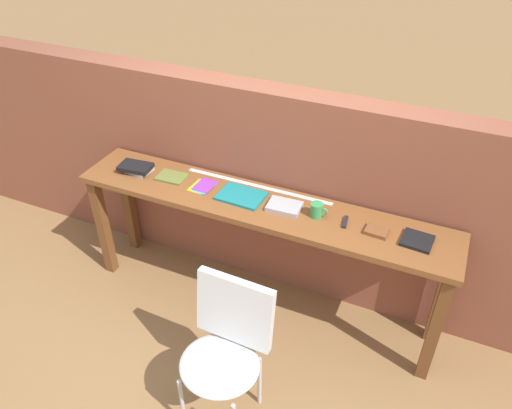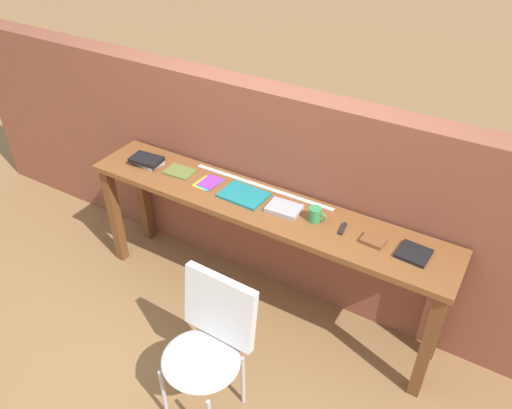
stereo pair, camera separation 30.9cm
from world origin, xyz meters
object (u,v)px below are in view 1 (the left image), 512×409
Objects in this scene: book_stack_leftmost at (137,168)px; mug at (317,210)px; magazine_cycling at (172,177)px; book_open_centre at (241,196)px; multitool_folded at (345,222)px; pamphlet_pile_colourful at (203,186)px; book_repair_rightmost at (417,241)px; leather_journal_brown at (377,231)px; chair_white_moulded at (225,346)px.

book_stack_leftmost is 1.30m from mug.
magazine_cycling is 0.53m from book_open_centre.
multitool_folded is at bearing 0.69° from book_stack_leftmost.
magazine_cycling is at bearing -179.43° from book_open_centre.
pamphlet_pile_colourful is 0.79m from mug.
magazine_cycling is 1.09× the size of pamphlet_pile_colourful.
magazine_cycling is 0.25m from pamphlet_pile_colourful.
book_repair_rightmost is at bearing -0.27° from pamphlet_pile_colourful.
magazine_cycling is 1.49× the size of leather_journal_brown.
book_open_centre is 0.68m from multitool_folded.
book_stack_leftmost is 1.48m from multitool_folded.
multitool_folded is 0.19m from leather_journal_brown.
mug is 0.85× the size of leather_journal_brown.
magazine_cycling is 1.14× the size of book_repair_rightmost.
chair_white_moulded is at bearing -68.70° from book_open_centre.
book_stack_leftmost reaches higher than book_open_centre.
book_stack_leftmost is at bearing -177.25° from magazine_cycling.
leather_journal_brown is (1.67, 0.00, -0.02)m from book_stack_leftmost.
mug reaches higher than chair_white_moulded.
mug is 0.60m from book_repair_rightmost.
leather_journal_brown is (1.16, -0.02, 0.01)m from pamphlet_pile_colourful.
book_open_centre reaches higher than magazine_cycling.
chair_white_moulded is 3.83× the size of book_stack_leftmost.
multitool_folded is 0.85× the size of leather_journal_brown.
leather_journal_brown reaches higher than pamphlet_pile_colourful.
chair_white_moulded is at bearing -114.29° from multitool_folded.
book_repair_rightmost is at bearing 6.78° from leather_journal_brown.
book_stack_leftmost is 1.37× the size of book_repair_rightmost.
chair_white_moulded is at bearing -129.36° from book_repair_rightmost.
book_open_centre is 2.24× the size of leather_journal_brown.
book_stack_leftmost is 0.27m from magazine_cycling.
chair_white_moulded is 8.10× the size of mug.
chair_white_moulded is at bearing -103.67° from mug.
chair_white_moulded is at bearing -120.59° from leather_journal_brown.
book_repair_rightmost reaches higher than magazine_cycling.
pamphlet_pile_colourful is (0.51, 0.02, -0.02)m from book_stack_leftmost.
multitool_folded is at bearing 0.95° from mug.
leather_journal_brown reaches higher than chair_white_moulded.
mug is at bearing -179.05° from multitool_folded.
book_open_centre is at bearing 109.32° from chair_white_moulded.
book_stack_leftmost is 2.12× the size of multitool_folded.
multitool_folded is at bearing -0.08° from pamphlet_pile_colourful.
mug reaches higher than pamphlet_pile_colourful.
book_repair_rightmost is (0.81, 0.85, 0.36)m from chair_white_moulded.
magazine_cycling is 1.77× the size of mug.
leather_journal_brown is at bearing 1.25° from book_open_centre.
magazine_cycling is at bearing 5.56° from book_stack_leftmost.
book_open_centre is 2.65× the size of mug.
mug reaches higher than book_stack_leftmost.
multitool_folded is 0.42m from book_repair_rightmost.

